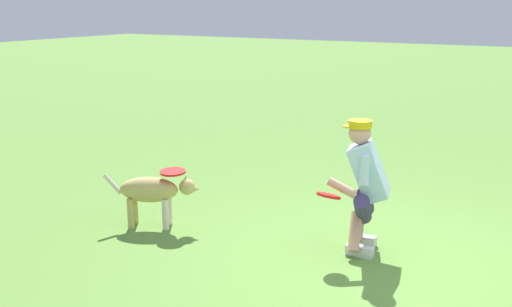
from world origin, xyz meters
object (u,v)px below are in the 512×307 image
(frisbee_held, at_px, (328,196))
(dog, at_px, (153,192))
(person, at_px, (364,182))
(frisbee_flying, at_px, (173,172))

(frisbee_held, bearing_deg, dog, 5.91)
(frisbee_held, bearing_deg, person, -127.42)
(person, bearing_deg, frisbee_held, 38.35)
(person, distance_m, frisbee_held, 0.40)
(dog, height_order, frisbee_flying, frisbee_flying)
(dog, bearing_deg, frisbee_flying, 7.03)
(person, height_order, frisbee_flying, person)
(person, height_order, frisbee_held, person)
(person, xyz_separation_m, frisbee_held, (0.23, 0.31, -0.09))
(dog, bearing_deg, frisbee_held, -19.58)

